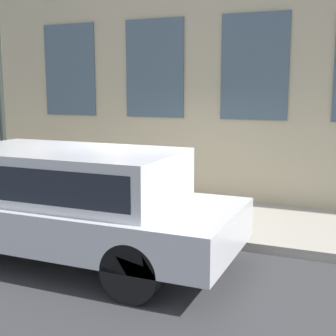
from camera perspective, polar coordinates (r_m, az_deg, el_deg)
ground_plane at (r=7.97m, az=-2.09°, el=-8.60°), size 80.00×80.00×0.00m
sidewalk at (r=9.09m, az=1.37°, el=-5.78°), size 2.60×60.00×0.15m
fire_hydrant at (r=8.39m, az=-2.39°, el=-3.88°), size 0.30×0.43×0.75m
person at (r=8.62m, az=2.33°, el=-1.43°), size 0.28×0.18×1.15m
parked_truck_silver_near at (r=6.99m, az=-12.65°, el=-3.30°), size 2.04×5.27×1.64m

